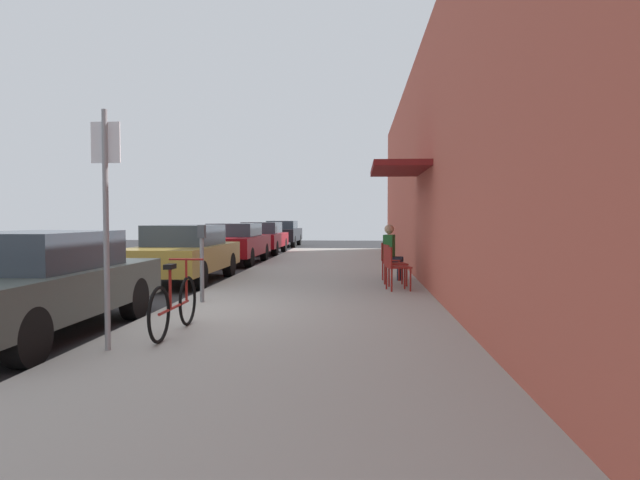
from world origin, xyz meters
name	(u,v)px	position (x,y,z in m)	size (l,w,h in m)	color
ground_plane	(154,320)	(0.00, 0.00, 0.00)	(60.00, 60.00, 0.00)	#2D2D30
sidewalk_slab	(312,298)	(2.25, 2.00, 0.06)	(4.50, 32.00, 0.12)	#9E9B93
building_facade	(443,153)	(4.65, 2.01, 2.74)	(1.40, 32.00, 5.48)	#BC5442
parked_car_0	(33,283)	(-1.10, -1.32, 0.71)	(1.80, 4.40, 1.38)	#47514C
parked_car_1	(184,253)	(-1.10, 4.83, 0.72)	(1.80, 4.40, 1.39)	#A58433
parked_car_2	(234,243)	(-1.10, 10.23, 0.72)	(1.80, 4.40, 1.38)	maroon
parked_car_3	(262,237)	(-1.10, 15.51, 0.72)	(1.80, 4.40, 1.38)	maroon
parked_car_4	(282,233)	(-1.10, 21.87, 0.74)	(1.80, 4.40, 1.41)	black
parking_meter	(202,257)	(0.45, 1.04, 0.89)	(0.12, 0.10, 1.32)	slate
street_sign	(106,210)	(0.40, -2.38, 1.64)	(0.32, 0.06, 2.60)	gray
bicycle_0	(175,305)	(0.84, -1.50, 0.48)	(0.46, 1.71, 0.90)	black
cafe_chair_0	(394,265)	(3.83, 2.78, 0.62)	(0.53, 0.53, 0.87)	maroon
cafe_chair_1	(392,262)	(3.83, 3.58, 0.62)	(0.51, 0.51, 0.87)	maroon
cafe_chair_2	(389,258)	(3.83, 4.71, 0.62)	(0.54, 0.54, 0.87)	maroon
seated_patron_2	(392,250)	(3.89, 4.70, 0.82)	(0.49, 0.44, 1.29)	#232838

